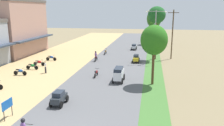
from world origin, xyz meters
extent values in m
cube|color=tan|center=(-20.00, 27.87, 4.80)|extent=(6.88, 12.71, 9.60)
cube|color=#2D3847|center=(-15.96, 27.87, 3.08)|extent=(1.20, 12.71, 0.25)
cube|color=#59514C|center=(-20.00, 27.87, 9.85)|extent=(7.08, 12.91, 0.50)
cylinder|color=black|center=(-10.16, 8.86, 0.34)|extent=(0.56, 0.06, 0.56)
cylinder|color=#A5A8AD|center=(-10.22, 8.86, 0.61)|extent=(0.26, 0.05, 0.68)
cylinder|color=black|center=(-10.53, 14.21, 0.34)|extent=(0.56, 0.06, 0.56)
cylinder|color=black|center=(-11.77, 14.21, 0.34)|extent=(0.56, 0.06, 0.56)
cube|color=#333338|center=(-11.15, 14.21, 0.52)|extent=(1.12, 0.12, 0.12)
ellipsoid|color=#1E4CA5|center=(-11.07, 14.21, 0.66)|extent=(0.64, 0.28, 0.32)
cube|color=black|center=(-11.43, 14.21, 0.78)|extent=(0.44, 0.20, 0.10)
cylinder|color=#A5A8AD|center=(-10.59, 14.21, 0.61)|extent=(0.26, 0.05, 0.68)
cylinder|color=black|center=(-10.65, 14.21, 0.98)|extent=(0.04, 0.54, 0.04)
cylinder|color=black|center=(-10.47, 17.16, 0.34)|extent=(0.56, 0.06, 0.56)
cylinder|color=black|center=(-11.71, 17.16, 0.34)|extent=(0.56, 0.06, 0.56)
cube|color=#333338|center=(-11.09, 17.16, 0.52)|extent=(1.12, 0.12, 0.12)
ellipsoid|color=#14722D|center=(-11.01, 17.16, 0.66)|extent=(0.64, 0.28, 0.32)
cube|color=black|center=(-11.37, 17.16, 0.78)|extent=(0.44, 0.20, 0.10)
cylinder|color=#A5A8AD|center=(-10.53, 17.16, 0.61)|extent=(0.26, 0.05, 0.68)
cylinder|color=black|center=(-10.59, 17.16, 0.98)|extent=(0.04, 0.54, 0.04)
cylinder|color=black|center=(-10.56, 19.37, 0.34)|extent=(0.56, 0.06, 0.56)
cylinder|color=black|center=(-11.80, 19.37, 0.34)|extent=(0.56, 0.06, 0.56)
cube|color=#333338|center=(-11.18, 19.37, 0.52)|extent=(1.12, 0.12, 0.12)
ellipsoid|color=red|center=(-11.10, 19.37, 0.66)|extent=(0.64, 0.28, 0.32)
cube|color=black|center=(-11.46, 19.37, 0.78)|extent=(0.44, 0.20, 0.10)
cylinder|color=#A5A8AD|center=(-10.62, 19.37, 0.61)|extent=(0.26, 0.05, 0.68)
cylinder|color=black|center=(-10.68, 19.37, 0.98)|extent=(0.04, 0.54, 0.04)
cylinder|color=black|center=(-10.28, 23.05, 0.34)|extent=(0.56, 0.06, 0.56)
cylinder|color=black|center=(-11.52, 23.05, 0.34)|extent=(0.56, 0.06, 0.56)
cube|color=#333338|center=(-10.90, 23.05, 0.52)|extent=(1.12, 0.12, 0.12)
ellipsoid|color=#1E4CA5|center=(-10.82, 23.05, 0.66)|extent=(0.64, 0.28, 0.32)
cube|color=black|center=(-11.18, 23.05, 0.78)|extent=(0.44, 0.20, 0.10)
cylinder|color=#A5A8AD|center=(-10.34, 23.05, 0.61)|extent=(0.26, 0.05, 0.68)
cylinder|color=black|center=(-10.40, 23.05, 0.98)|extent=(0.04, 0.54, 0.04)
cylinder|color=#262628|center=(-5.40, 2.53, 0.46)|extent=(0.06, 0.06, 0.80)
cylinder|color=#262628|center=(-5.40, 3.53, 0.46)|extent=(0.06, 0.06, 0.80)
cube|color=#1959B2|center=(-5.40, 3.03, 1.21)|extent=(0.04, 1.30, 0.70)
cylinder|color=#33333D|center=(-8.30, 15.64, 0.47)|extent=(0.14, 0.14, 0.82)
cylinder|color=#33333D|center=(-8.44, 15.75, 0.47)|extent=(0.14, 0.14, 0.82)
ellipsoid|color=silver|center=(-8.37, 15.70, 1.16)|extent=(0.43, 0.41, 0.56)
sphere|color=#9E7556|center=(-8.37, 15.70, 1.57)|extent=(0.22, 0.22, 0.22)
cylinder|color=#4C351E|center=(5.52, 13.39, 2.11)|extent=(0.28, 0.28, 4.09)
ellipsoid|color=#276619|center=(5.52, 13.39, 5.05)|extent=(2.93, 2.93, 3.25)
cylinder|color=#4C351E|center=(5.95, 27.09, 3.36)|extent=(0.34, 0.34, 6.60)
ellipsoid|color=#19511F|center=(5.95, 27.09, 7.42)|extent=(2.88, 2.88, 2.75)
cylinder|color=#4C351E|center=(5.72, 44.84, 2.50)|extent=(0.25, 0.25, 4.88)
ellipsoid|color=#265A1A|center=(5.72, 44.84, 6.17)|extent=(3.45, 3.45, 4.45)
cylinder|color=gray|center=(5.80, 24.58, 4.10)|extent=(0.16, 0.16, 8.09)
cylinder|color=gray|center=(5.10, 24.58, 8.00)|extent=(1.40, 0.08, 0.08)
ellipsoid|color=silver|center=(4.40, 24.58, 7.93)|extent=(0.36, 0.20, 0.14)
cylinder|color=gray|center=(6.50, 24.58, 8.00)|extent=(1.40, 0.08, 0.08)
ellipsoid|color=silver|center=(7.20, 24.58, 7.93)|extent=(0.36, 0.20, 0.14)
cylinder|color=gray|center=(5.80, 39.78, 4.17)|extent=(0.16, 0.16, 8.22)
cylinder|color=gray|center=(5.10, 39.78, 8.13)|extent=(1.40, 0.08, 0.08)
ellipsoid|color=silver|center=(4.40, 39.78, 8.06)|extent=(0.36, 0.20, 0.14)
cylinder|color=gray|center=(6.50, 39.78, 8.13)|extent=(1.40, 0.08, 0.08)
ellipsoid|color=silver|center=(7.20, 39.78, 8.06)|extent=(0.36, 0.20, 0.14)
cylinder|color=gray|center=(5.80, 49.51, 3.73)|extent=(0.16, 0.16, 7.34)
cylinder|color=gray|center=(5.10, 49.51, 7.25)|extent=(1.40, 0.08, 0.08)
ellipsoid|color=silver|center=(4.40, 49.51, 7.18)|extent=(0.36, 0.20, 0.14)
cylinder|color=gray|center=(6.50, 49.51, 7.25)|extent=(1.40, 0.08, 0.08)
ellipsoid|color=silver|center=(7.20, 49.51, 7.18)|extent=(0.36, 0.20, 0.14)
cylinder|color=brown|center=(8.69, 28.13, 4.13)|extent=(0.20, 0.20, 8.26)
cube|color=#473323|center=(8.69, 28.13, 7.76)|extent=(1.80, 0.10, 0.10)
cube|color=#282D33|center=(-2.55, 6.17, 0.66)|extent=(0.84, 1.95, 0.50)
cube|color=#232B38|center=(-2.55, 6.12, 1.11)|extent=(0.77, 1.10, 0.40)
cylinder|color=black|center=(-3.02, 6.87, 0.38)|extent=(0.10, 0.60, 0.60)
cylinder|color=black|center=(-2.08, 6.87, 0.38)|extent=(0.10, 0.60, 0.60)
cylinder|color=black|center=(-3.02, 5.47, 0.38)|extent=(0.10, 0.60, 0.60)
cylinder|color=black|center=(-2.08, 5.47, 0.38)|extent=(0.10, 0.60, 0.60)
cube|color=silver|center=(1.66, 13.68, 0.93)|extent=(0.95, 2.40, 0.95)
cube|color=#232B38|center=(1.66, 13.58, 1.58)|extent=(0.87, 2.00, 0.35)
cylinder|color=black|center=(2.19, 12.82, 0.42)|extent=(0.12, 0.68, 0.68)
cylinder|color=black|center=(1.12, 12.82, 0.42)|extent=(0.12, 0.68, 0.68)
cylinder|color=black|center=(2.19, 14.54, 0.42)|extent=(0.12, 0.68, 0.68)
cylinder|color=black|center=(1.12, 14.54, 0.42)|extent=(0.12, 0.68, 0.68)
cube|color=gold|center=(2.96, 24.07, 0.66)|extent=(0.84, 1.95, 0.50)
cube|color=#232B38|center=(2.96, 24.12, 1.11)|extent=(0.77, 1.10, 0.40)
cylinder|color=black|center=(3.43, 23.37, 0.38)|extent=(0.10, 0.60, 0.60)
cylinder|color=black|center=(2.49, 23.37, 0.38)|extent=(0.10, 0.60, 0.60)
cylinder|color=black|center=(3.43, 24.77, 0.38)|extent=(0.10, 0.60, 0.60)
cylinder|color=black|center=(2.49, 24.77, 0.38)|extent=(0.10, 0.60, 0.60)
cube|color=#B7BCC1|center=(1.73, 35.90, 0.65)|extent=(0.88, 2.25, 0.44)
cube|color=#232B38|center=(1.73, 35.80, 1.07)|extent=(0.81, 1.30, 0.40)
cylinder|color=black|center=(2.23, 35.09, 0.40)|extent=(0.11, 0.64, 0.64)
cylinder|color=black|center=(1.24, 35.09, 0.40)|extent=(0.11, 0.64, 0.64)
cylinder|color=black|center=(2.23, 36.71, 0.40)|extent=(0.11, 0.64, 0.64)
cylinder|color=black|center=(1.24, 36.71, 0.40)|extent=(0.11, 0.64, 0.64)
cylinder|color=black|center=(-2.37, 0.79, 1.00)|extent=(0.54, 0.04, 0.04)
sphere|color=black|center=(-2.37, 0.13, 1.60)|extent=(0.28, 0.28, 0.28)
cylinder|color=black|center=(-1.39, 15.78, 0.36)|extent=(0.06, 0.56, 0.56)
cylinder|color=black|center=(-1.39, 14.54, 0.36)|extent=(0.06, 0.56, 0.56)
cube|color=#333338|center=(-1.39, 15.16, 0.54)|extent=(0.12, 1.12, 0.12)
ellipsoid|color=red|center=(-1.39, 15.24, 0.68)|extent=(0.28, 0.64, 0.32)
cube|color=black|center=(-1.39, 14.88, 0.80)|extent=(0.20, 0.44, 0.10)
cylinder|color=#A5A8AD|center=(-1.39, 15.72, 0.63)|extent=(0.05, 0.26, 0.68)
cylinder|color=black|center=(-1.39, 15.66, 1.00)|extent=(0.54, 0.04, 0.04)
cylinder|color=black|center=(-3.53, 24.56, 0.36)|extent=(0.06, 0.56, 0.56)
cylinder|color=black|center=(-3.53, 23.32, 0.36)|extent=(0.06, 0.56, 0.56)
cube|color=#333338|center=(-3.53, 23.94, 0.54)|extent=(0.12, 1.12, 0.12)
ellipsoid|color=red|center=(-3.53, 24.02, 0.68)|extent=(0.28, 0.64, 0.32)
cube|color=black|center=(-3.53, 23.66, 0.80)|extent=(0.20, 0.44, 0.10)
cylinder|color=#A5A8AD|center=(-3.53, 24.50, 0.63)|extent=(0.05, 0.26, 0.68)
cylinder|color=black|center=(-3.53, 24.44, 1.00)|extent=(0.54, 0.04, 0.04)
ellipsoid|color=#724C8C|center=(-3.53, 23.74, 1.20)|extent=(0.36, 0.28, 0.64)
sphere|color=black|center=(-3.53, 23.78, 1.60)|extent=(0.28, 0.28, 0.28)
cylinder|color=#2D2D38|center=(-3.67, 23.84, 0.56)|extent=(0.12, 0.12, 0.48)
cylinder|color=#2D2D38|center=(-3.39, 23.84, 0.56)|extent=(0.12, 0.12, 0.48)
cylinder|color=black|center=(-3.15, 30.53, 0.36)|extent=(0.06, 0.56, 0.56)
cylinder|color=black|center=(-3.15, 29.29, 0.36)|extent=(0.06, 0.56, 0.56)
cube|color=#333338|center=(-3.15, 29.91, 0.54)|extent=(0.12, 1.12, 0.12)
ellipsoid|color=orange|center=(-3.15, 29.99, 0.68)|extent=(0.28, 0.64, 0.32)
cube|color=black|center=(-3.15, 29.63, 0.80)|extent=(0.20, 0.44, 0.10)
cylinder|color=#A5A8AD|center=(-3.15, 30.47, 0.63)|extent=(0.05, 0.26, 0.68)
cylinder|color=black|center=(-3.15, 30.41, 1.00)|extent=(0.54, 0.04, 0.04)
camera|label=1|loc=(5.20, -11.65, 8.21)|focal=36.82mm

